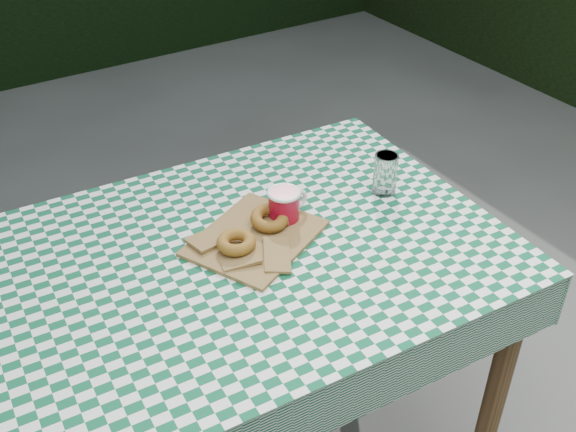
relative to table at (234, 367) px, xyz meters
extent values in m
plane|color=#4C4C47|center=(-0.07, 0.16, -0.38)|extent=(60.00, 60.00, 0.00)
cube|color=#53341C|center=(0.00, 0.00, 0.00)|extent=(1.36, 0.95, 0.75)
cube|color=#0C5333|center=(0.00, 0.00, 0.38)|extent=(1.38, 0.97, 0.01)
cube|color=olive|center=(0.09, 0.02, 0.39)|extent=(0.39, 0.36, 0.02)
torus|color=brown|center=(0.03, 0.00, 0.41)|extent=(0.13, 0.13, 0.03)
torus|color=#8A611C|center=(0.14, 0.04, 0.41)|extent=(0.13, 0.13, 0.03)
cylinder|color=silver|center=(0.49, 0.02, 0.44)|extent=(0.07, 0.07, 0.11)
camera|label=1|loc=(-0.55, -1.14, 1.39)|focal=42.42mm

